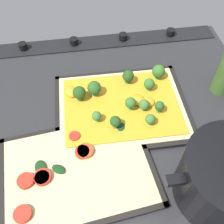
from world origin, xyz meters
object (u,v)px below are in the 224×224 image
at_px(broccoli_pizza, 122,103).
at_px(veggie_pizza_back, 75,170).
at_px(baking_tray_front, 121,108).
at_px(baking_tray_back, 78,172).

xyz_separation_m(broccoli_pizza, veggie_pizza_back, (0.14, 0.17, -0.01)).
bearing_deg(baking_tray_front, veggie_pizza_back, 50.59).
xyz_separation_m(baking_tray_back, veggie_pizza_back, (0.01, -0.00, 0.01)).
distance_m(baking_tray_back, veggie_pizza_back, 0.01).
relative_size(baking_tray_front, veggie_pizza_back, 1.05).
bearing_deg(broccoli_pizza, baking_tray_back, 52.62).
height_order(baking_tray_front, broccoli_pizza, broccoli_pizza).
bearing_deg(veggie_pizza_back, broccoli_pizza, -128.88).
bearing_deg(baking_tray_front, baking_tray_back, 52.13).
bearing_deg(baking_tray_front, broccoli_pizza, -111.58).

